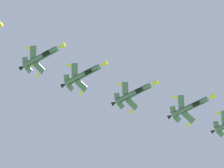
# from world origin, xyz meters

# --- Properties ---
(fighter_jet_left_wing) EXTENTS (9.18, 15.38, 5.84)m
(fighter_jet_left_wing) POSITION_xyz_m (60.23, 28.18, 120.13)
(fighter_jet_left_wing) COLOR #4C5666
(fighter_jet_right_wing) EXTENTS (9.03, 15.38, 6.29)m
(fighter_jet_right_wing) POSITION_xyz_m (44.40, 36.50, 121.59)
(fighter_jet_right_wing) COLOR #4C5666
(fighter_jet_left_outer) EXTENTS (9.19, 15.38, 5.80)m
(fighter_jet_left_outer) POSITION_xyz_m (28.64, 41.78, 121.65)
(fighter_jet_left_outer) COLOR #4C5666
(fighter_jet_right_outer) EXTENTS (9.07, 15.38, 6.19)m
(fighter_jet_right_outer) POSITION_xyz_m (15.71, 45.92, 123.08)
(fighter_jet_right_outer) COLOR #4C5666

